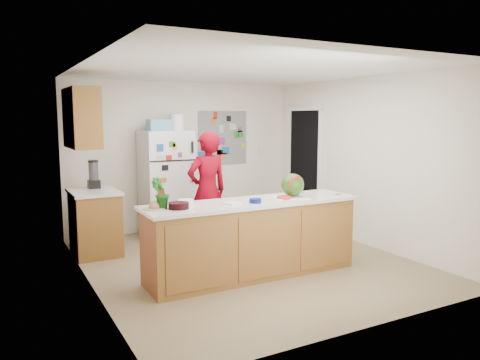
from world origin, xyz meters
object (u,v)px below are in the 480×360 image
refrigerator (166,184)px  person (207,191)px  cherry_bowl (179,206)px  watermelon (293,185)px

refrigerator → person: (0.24, -1.08, 0.01)m
person → cherry_bowl: person is taller
refrigerator → person: 1.11m
cherry_bowl → person: bearing=54.8°
refrigerator → watermelon: size_ratio=6.00×
person → refrigerator: bearing=-81.8°
refrigerator → watermelon: (0.83, -2.38, 0.22)m
watermelon → person: bearing=114.1°
watermelon → cherry_bowl: size_ratio=1.27×
person → watermelon: 1.44m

